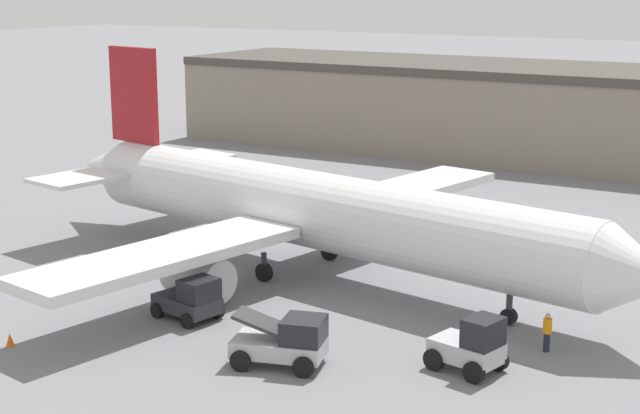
# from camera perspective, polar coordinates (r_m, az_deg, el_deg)

# --- Properties ---
(ground_plane) EXTENTS (400.00, 400.00, 0.00)m
(ground_plane) POSITION_cam_1_polar(r_m,az_deg,el_deg) (49.06, -0.00, -4.02)
(ground_plane) COLOR slate
(terminal_building) EXTENTS (66.52, 14.29, 7.50)m
(terminal_building) POSITION_cam_1_polar(r_m,az_deg,el_deg) (82.61, 13.88, 5.32)
(terminal_building) COLOR gray
(terminal_building) RESTS_ON ground_plane
(airplane) EXTENTS (37.09, 31.81, 10.70)m
(airplane) POSITION_cam_1_polar(r_m,az_deg,el_deg) (48.78, -0.80, -0.16)
(airplane) COLOR silver
(airplane) RESTS_ON ground_plane
(ground_crew_worker) EXTENTS (0.35, 0.35, 1.60)m
(ground_crew_worker) POSITION_cam_1_polar(r_m,az_deg,el_deg) (40.17, 13.08, -7.05)
(ground_crew_worker) COLOR #1E2338
(ground_crew_worker) RESTS_ON ground_plane
(baggage_tug) EXTENTS (2.99, 2.40, 2.26)m
(baggage_tug) POSITION_cam_1_polar(r_m,az_deg,el_deg) (37.56, 8.81, -8.00)
(baggage_tug) COLOR #B2B2B7
(baggage_tug) RESTS_ON ground_plane
(belt_loader_truck) EXTENTS (3.89, 2.95, 2.07)m
(belt_loader_truck) POSITION_cam_1_polar(r_m,az_deg,el_deg) (37.74, -2.01, -7.81)
(belt_loader_truck) COLOR #B2B2B7
(belt_loader_truck) RESTS_ON ground_plane
(pushback_tug) EXTENTS (3.18, 2.45, 1.94)m
(pushback_tug) POSITION_cam_1_polar(r_m,az_deg,el_deg) (43.07, -7.52, -5.36)
(pushback_tug) COLOR #2D2D33
(pushback_tug) RESTS_ON ground_plane
(safety_cone_near) EXTENTS (0.36, 0.36, 0.55)m
(safety_cone_near) POSITION_cam_1_polar(r_m,az_deg,el_deg) (41.79, -17.59, -7.37)
(safety_cone_near) COLOR #EF590F
(safety_cone_near) RESTS_ON ground_plane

